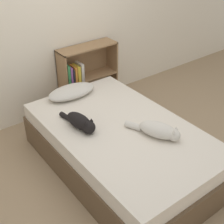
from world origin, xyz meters
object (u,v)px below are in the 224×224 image
object	(u,v)px
bookshelf	(84,75)
bed	(121,147)
pillow	(72,92)
cat_dark	(81,122)
cat_light	(159,130)

from	to	relation	value
bookshelf	bed	bearing A→B (deg)	-107.21
pillow	cat_dark	xyz separation A→B (m)	(-0.26, -0.61, 0.01)
bed	cat_light	size ratio (longest dim) A/B	3.84
bed	pillow	distance (m)	0.89
cat_light	cat_dark	xyz separation A→B (m)	(-0.51, 0.54, 0.00)
cat_light	cat_dark	bearing A→B (deg)	-161.16
bookshelf	cat_light	bearing A→B (deg)	-97.53
cat_light	bookshelf	distance (m)	1.63
cat_light	cat_dark	world-z (taller)	cat_dark
cat_dark	pillow	bearing A→B (deg)	148.49
bed	bookshelf	bearing A→B (deg)	72.79
cat_light	cat_dark	size ratio (longest dim) A/B	1.07
pillow	cat_dark	size ratio (longest dim) A/B	1.16
bed	cat_dark	xyz separation A→B (m)	(-0.32, 0.22, 0.32)
bookshelf	cat_dark	bearing A→B (deg)	-124.04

